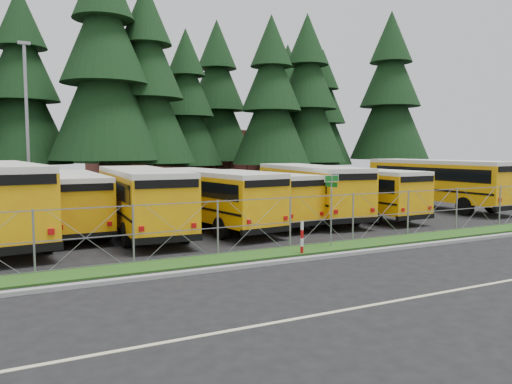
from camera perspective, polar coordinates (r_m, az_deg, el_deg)
ground at (r=22.41m, az=11.43°, el=-4.92°), size 120.00×120.00×0.00m
curb at (r=20.11m, az=16.95°, el=-6.00°), size 50.00×0.25×0.12m
grass_verge at (r=21.12m, az=14.30°, el=-5.50°), size 50.00×1.40×0.06m
chainlink_fence at (r=21.50m, az=13.13°, el=-2.68°), size 44.00×0.10×2.00m
brick_building at (r=60.60m, az=-7.94°, el=4.13°), size 22.00×10.00×6.00m
bus_1 at (r=24.54m, az=-20.37°, el=-1.11°), size 2.53×10.31×2.70m
bus_2 at (r=23.13m, az=-13.12°, el=-1.00°), size 3.19×11.26×2.92m
bus_3 at (r=24.14m, az=-5.43°, el=-0.82°), size 3.85×10.83×2.78m
bus_4 at (r=25.83m, az=-0.55°, el=-0.60°), size 3.37×10.16×2.61m
bus_5 at (r=27.56m, az=5.87°, el=0.02°), size 4.12×11.33×2.90m
bus_6 at (r=28.71m, az=11.12°, el=-0.06°), size 2.60×10.33×2.70m
bus_east at (r=34.01m, az=19.65°, el=0.85°), size 3.09×11.90×3.10m
street_sign at (r=19.32m, az=8.61°, el=-0.36°), size 0.81×0.54×2.81m
striped_bollard at (r=18.10m, az=5.27°, el=-5.27°), size 0.11×0.11×1.20m
light_standard at (r=33.19m, az=-24.71°, el=7.42°), size 0.70×0.35×10.14m
conifer_2 at (r=46.37m, az=-25.14°, el=10.39°), size 7.76×7.76×17.17m
conifer_3 at (r=42.49m, az=-16.90°, el=13.00°), size 8.97×8.97×19.83m
conifer_4 at (r=44.04m, az=-12.37°, el=11.46°), size 8.04×8.04×17.79m
conifer_5 at (r=49.12m, az=-7.97°, el=9.38°), size 6.92×6.92×15.30m
conifer_6 at (r=47.35m, az=1.76°, el=10.16°), size 7.34×7.34×16.23m
conifer_7 at (r=50.80m, az=5.83°, el=10.31°), size 7.76×7.76×17.16m
conifer_8 at (r=55.14m, az=7.57°, el=8.50°), size 6.57×6.57×14.54m
conifer_9 at (r=56.54m, az=15.07°, el=10.30°), size 8.37×8.37×18.50m
conifer_11 at (r=50.61m, az=-16.81°, el=10.03°), size 7.67×7.67×16.96m
conifer_12 at (r=54.20m, az=-4.47°, el=10.13°), size 7.89×7.89×17.45m
conifer_13 at (r=59.69m, az=3.62°, el=8.98°), size 7.25×7.25×16.04m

